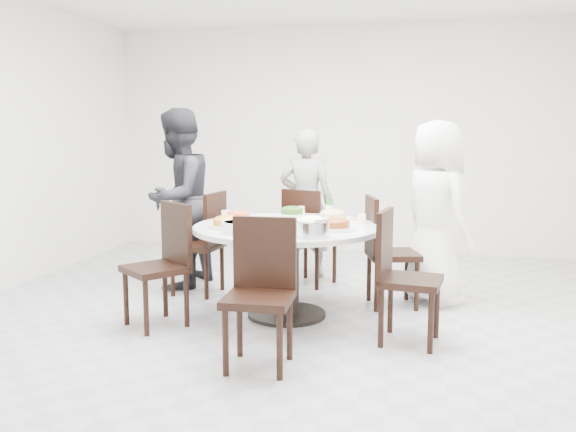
% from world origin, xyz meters
% --- Properties ---
extents(floor, '(6.00, 6.00, 0.01)m').
position_xyz_m(floor, '(0.00, 0.00, 0.00)').
color(floor, '#AEAEB3').
rests_on(floor, ground).
extents(wall_back, '(6.00, 0.01, 2.80)m').
position_xyz_m(wall_back, '(0.00, 3.00, 1.40)').
color(wall_back, white).
rests_on(wall_back, ground).
extents(wall_front, '(6.00, 0.01, 2.80)m').
position_xyz_m(wall_front, '(0.00, -3.00, 1.40)').
color(wall_front, white).
rests_on(wall_front, ground).
extents(dining_table, '(1.50, 1.50, 0.75)m').
position_xyz_m(dining_table, '(-0.21, 0.12, 0.38)').
color(dining_table, silver).
rests_on(dining_table, floor).
extents(chair_ne, '(0.51, 0.51, 0.95)m').
position_xyz_m(chair_ne, '(0.62, 0.60, 0.47)').
color(chair_ne, black).
rests_on(chair_ne, floor).
extents(chair_n, '(0.55, 0.55, 0.95)m').
position_xyz_m(chair_n, '(-0.20, 1.21, 0.47)').
color(chair_n, black).
rests_on(chair_n, floor).
extents(chair_nw, '(0.46, 0.46, 0.95)m').
position_xyz_m(chair_nw, '(-1.17, 0.65, 0.47)').
color(chair_nw, black).
rests_on(chair_nw, floor).
extents(chair_sw, '(0.59, 0.59, 0.95)m').
position_xyz_m(chair_sw, '(-1.15, -0.33, 0.47)').
color(chair_sw, black).
rests_on(chair_sw, floor).
extents(chair_s, '(0.43, 0.43, 0.95)m').
position_xyz_m(chair_s, '(-0.16, -0.99, 0.47)').
color(chair_s, black).
rests_on(chair_s, floor).
extents(chair_se, '(0.48, 0.48, 0.95)m').
position_xyz_m(chair_se, '(0.77, -0.32, 0.47)').
color(chair_se, black).
rests_on(chair_se, floor).
extents(diner_right, '(0.87, 0.93, 1.60)m').
position_xyz_m(diner_right, '(0.97, 0.80, 0.80)').
color(diner_right, white).
rests_on(diner_right, floor).
extents(diner_middle, '(0.57, 0.38, 1.53)m').
position_xyz_m(diner_middle, '(-0.31, 1.55, 0.76)').
color(diner_middle, black).
rests_on(diner_middle, floor).
extents(diner_left, '(0.77, 0.92, 1.72)m').
position_xyz_m(diner_left, '(-1.44, 0.85, 0.86)').
color(diner_left, black).
rests_on(diner_left, floor).
extents(dish_greens, '(0.25, 0.25, 0.06)m').
position_xyz_m(dish_greens, '(-0.28, 0.63, 0.78)').
color(dish_greens, white).
rests_on(dish_greens, dining_table).
extents(dish_pale, '(0.28, 0.28, 0.08)m').
position_xyz_m(dish_pale, '(0.11, 0.45, 0.79)').
color(dish_pale, white).
rests_on(dish_pale, dining_table).
extents(dish_orange, '(0.24, 0.24, 0.06)m').
position_xyz_m(dish_orange, '(-0.66, 0.28, 0.78)').
color(dish_orange, white).
rests_on(dish_orange, dining_table).
extents(dish_redbrown, '(0.28, 0.28, 0.07)m').
position_xyz_m(dish_redbrown, '(0.20, -0.04, 0.79)').
color(dish_redbrown, white).
rests_on(dish_redbrown, dining_table).
extents(dish_tofu, '(0.30, 0.30, 0.08)m').
position_xyz_m(dish_tofu, '(-0.64, -0.09, 0.79)').
color(dish_tofu, white).
rests_on(dish_tofu, dining_table).
extents(rice_bowl, '(0.26, 0.26, 0.11)m').
position_xyz_m(rice_bowl, '(0.07, -0.33, 0.80)').
color(rice_bowl, silver).
rests_on(rice_bowl, dining_table).
extents(soup_bowl, '(0.27, 0.27, 0.08)m').
position_xyz_m(soup_bowl, '(-0.49, -0.29, 0.79)').
color(soup_bowl, white).
rests_on(soup_bowl, dining_table).
extents(beverage_bottle, '(0.06, 0.06, 0.21)m').
position_xyz_m(beverage_bottle, '(0.06, 0.61, 0.86)').
color(beverage_bottle, '#2B6829').
rests_on(beverage_bottle, dining_table).
extents(tea_cups, '(0.07, 0.07, 0.08)m').
position_xyz_m(tea_cups, '(-0.18, 0.78, 0.79)').
color(tea_cups, white).
rests_on(tea_cups, dining_table).
extents(chopsticks, '(0.24, 0.04, 0.01)m').
position_xyz_m(chopsticks, '(-0.18, 0.81, 0.76)').
color(chopsticks, tan).
rests_on(chopsticks, dining_table).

